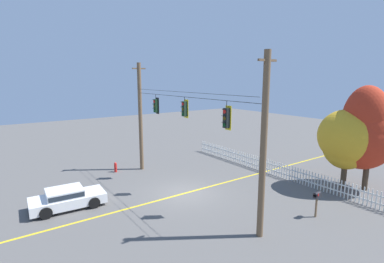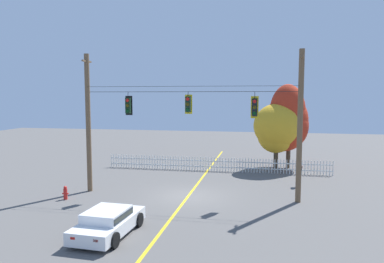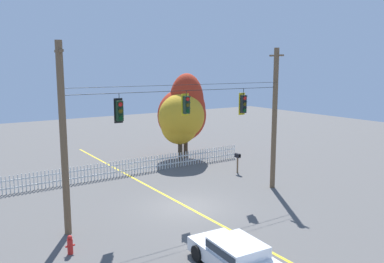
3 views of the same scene
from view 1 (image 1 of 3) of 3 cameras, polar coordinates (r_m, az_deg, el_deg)
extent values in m
plane|color=#565451|center=(19.24, -1.39, -11.98)|extent=(80.00, 80.00, 0.00)
cube|color=gold|center=(19.24, -1.39, -11.97)|extent=(0.16, 36.00, 0.01)
cylinder|color=brown|center=(23.52, -10.05, 2.71)|extent=(0.30, 0.30, 8.51)
cylinder|color=brown|center=(13.39, 13.78, -3.12)|extent=(0.30, 0.30, 8.51)
cube|color=brown|center=(23.33, -10.35, 12.02)|extent=(0.10, 1.10, 0.10)
cube|color=brown|center=(13.06, 14.51, 13.35)|extent=(0.10, 1.10, 0.10)
cylinder|color=black|center=(17.84, -1.48, 6.78)|extent=(12.43, 0.02, 0.02)
cylinder|color=black|center=(17.69, -2.16, 7.75)|extent=(12.43, 0.02, 0.02)
cylinder|color=black|center=(21.01, -7.12, 6.76)|extent=(0.03, 0.03, 0.35)
cube|color=black|center=(21.12, -6.77, 5.03)|extent=(0.43, 0.02, 1.17)
cube|color=black|center=(21.06, -7.08, 5.01)|extent=(0.30, 0.24, 0.94)
cylinder|color=red|center=(20.97, -7.42, 5.84)|extent=(0.20, 0.03, 0.20)
cube|color=black|center=(20.94, -7.54, 6.14)|extent=(0.22, 0.12, 0.06)
cylinder|color=#463B09|center=(21.00, -7.40, 4.98)|extent=(0.20, 0.03, 0.20)
cube|color=black|center=(20.96, -7.52, 5.29)|extent=(0.22, 0.12, 0.06)
cylinder|color=#073513|center=(21.03, -7.38, 4.13)|extent=(0.20, 0.03, 0.20)
cube|color=black|center=(20.99, -7.50, 4.44)|extent=(0.22, 0.12, 0.06)
cylinder|color=black|center=(17.85, -1.49, 6.35)|extent=(0.03, 0.03, 0.27)
cube|color=yellow|center=(17.98, -1.13, 4.48)|extent=(0.43, 0.02, 1.13)
cube|color=#1E3323|center=(17.90, -1.48, 4.46)|extent=(0.30, 0.24, 0.91)
cylinder|color=red|center=(17.80, -1.84, 5.40)|extent=(0.20, 0.03, 0.20)
cube|color=#1E3323|center=(17.77, -1.97, 5.76)|extent=(0.22, 0.12, 0.06)
cylinder|color=#463B09|center=(17.83, -1.84, 4.43)|extent=(0.20, 0.03, 0.20)
cube|color=#1E3323|center=(17.79, -1.96, 4.79)|extent=(0.22, 0.12, 0.06)
cylinder|color=#073513|center=(17.86, -1.83, 3.46)|extent=(0.20, 0.03, 0.20)
cube|color=#1E3323|center=(17.83, -1.96, 3.82)|extent=(0.22, 0.12, 0.06)
cylinder|color=black|center=(14.84, 6.80, 5.28)|extent=(0.03, 0.03, 0.37)
cube|color=yellow|center=(15.00, 7.11, 2.66)|extent=(0.43, 0.02, 1.26)
cube|color=black|center=(14.91, 6.74, 2.62)|extent=(0.30, 0.24, 1.01)
cylinder|color=red|center=(14.78, 6.38, 3.88)|extent=(0.20, 0.03, 0.20)
cube|color=black|center=(14.74, 6.25, 4.32)|extent=(0.22, 0.12, 0.06)
cylinder|color=#463B09|center=(14.82, 6.35, 2.59)|extent=(0.20, 0.03, 0.20)
cube|color=black|center=(14.78, 6.23, 3.01)|extent=(0.22, 0.12, 0.06)
cylinder|color=#073513|center=(14.87, 6.33, 1.30)|extent=(0.20, 0.03, 0.20)
cube|color=black|center=(14.83, 6.20, 1.72)|extent=(0.22, 0.12, 0.06)
cube|color=silver|center=(29.65, 2.00, -2.86)|extent=(0.06, 0.04, 1.10)
cube|color=silver|center=(29.47, 2.27, -2.94)|extent=(0.06, 0.04, 1.10)
cube|color=silver|center=(29.30, 2.53, -3.02)|extent=(0.06, 0.04, 1.10)
cube|color=silver|center=(29.13, 2.80, -3.10)|extent=(0.06, 0.04, 1.10)
cube|color=silver|center=(28.96, 3.07, -3.19)|extent=(0.06, 0.04, 1.10)
cube|color=silver|center=(28.79, 3.35, -3.27)|extent=(0.06, 0.04, 1.10)
cube|color=silver|center=(28.62, 3.63, -3.36)|extent=(0.06, 0.04, 1.10)
cube|color=silver|center=(28.45, 3.91, -3.44)|extent=(0.06, 0.04, 1.10)
cube|color=silver|center=(28.29, 4.20, -3.53)|extent=(0.06, 0.04, 1.10)
cube|color=silver|center=(28.12, 4.49, -3.62)|extent=(0.06, 0.04, 1.10)
cube|color=silver|center=(27.95, 4.78, -3.70)|extent=(0.06, 0.04, 1.10)
cube|color=silver|center=(27.79, 5.08, -3.79)|extent=(0.06, 0.04, 1.10)
cube|color=silver|center=(27.62, 5.38, -3.88)|extent=(0.06, 0.04, 1.10)
cube|color=silver|center=(27.46, 5.68, -3.98)|extent=(0.06, 0.04, 1.10)
cube|color=silver|center=(27.30, 5.99, -4.07)|extent=(0.06, 0.04, 1.10)
cube|color=silver|center=(27.14, 6.30, -4.16)|extent=(0.06, 0.04, 1.10)
cube|color=silver|center=(26.97, 6.61, -4.25)|extent=(0.06, 0.04, 1.10)
cube|color=silver|center=(26.81, 6.93, -4.35)|extent=(0.06, 0.04, 1.10)
cube|color=silver|center=(26.66, 7.25, -4.45)|extent=(0.06, 0.04, 1.10)
cube|color=silver|center=(26.50, 7.58, -4.54)|extent=(0.06, 0.04, 1.10)
cube|color=silver|center=(26.34, 7.91, -4.64)|extent=(0.06, 0.04, 1.10)
cube|color=silver|center=(26.18, 8.24, -4.74)|extent=(0.06, 0.04, 1.10)
cube|color=silver|center=(26.03, 8.58, -4.84)|extent=(0.06, 0.04, 1.10)
cube|color=silver|center=(25.87, 8.93, -4.94)|extent=(0.06, 0.04, 1.10)
cube|color=silver|center=(25.72, 9.27, -5.05)|extent=(0.06, 0.04, 1.10)
cube|color=silver|center=(25.57, 9.62, -5.15)|extent=(0.06, 0.04, 1.10)
cube|color=silver|center=(25.42, 9.98, -5.25)|extent=(0.06, 0.04, 1.10)
cube|color=silver|center=(25.27, 10.34, -5.36)|extent=(0.06, 0.04, 1.10)
cube|color=silver|center=(25.12, 10.70, -5.47)|extent=(0.06, 0.04, 1.10)
cube|color=silver|center=(24.97, 11.07, -5.57)|extent=(0.06, 0.04, 1.10)
cube|color=silver|center=(24.82, 11.44, -5.68)|extent=(0.06, 0.04, 1.10)
cube|color=silver|center=(24.68, 11.82, -5.79)|extent=(0.06, 0.04, 1.10)
cube|color=silver|center=(24.53, 12.21, -5.90)|extent=(0.06, 0.04, 1.10)
cube|color=silver|center=(24.39, 12.59, -6.01)|extent=(0.06, 0.04, 1.10)
cube|color=silver|center=(24.25, 12.98, -6.13)|extent=(0.06, 0.04, 1.10)
cube|color=silver|center=(24.11, 13.38, -6.24)|extent=(0.06, 0.04, 1.10)
cube|color=silver|center=(23.97, 13.78, -6.36)|extent=(0.06, 0.04, 1.10)
cube|color=silver|center=(23.83, 14.19, -6.47)|extent=(0.06, 0.04, 1.10)
cube|color=silver|center=(23.69, 14.60, -6.59)|extent=(0.06, 0.04, 1.10)
cube|color=silver|center=(23.55, 15.02, -6.71)|extent=(0.06, 0.04, 1.10)
cube|color=silver|center=(23.42, 15.44, -6.83)|extent=(0.06, 0.04, 1.10)
cube|color=silver|center=(23.29, 15.86, -6.95)|extent=(0.06, 0.04, 1.10)
cube|color=silver|center=(23.16, 16.29, -7.07)|extent=(0.06, 0.04, 1.10)
cube|color=silver|center=(23.03, 16.73, -7.19)|extent=(0.06, 0.04, 1.10)
cube|color=silver|center=(22.90, 17.17, -7.31)|extent=(0.06, 0.04, 1.10)
cube|color=silver|center=(22.77, 17.62, -7.43)|extent=(0.06, 0.04, 1.10)
cube|color=silver|center=(22.64, 18.07, -7.56)|extent=(0.06, 0.04, 1.10)
cube|color=silver|center=(22.52, 18.53, -7.69)|extent=(0.06, 0.04, 1.10)
cube|color=silver|center=(22.40, 18.99, -7.81)|extent=(0.06, 0.04, 1.10)
cube|color=silver|center=(22.27, 19.46, -7.94)|extent=(0.06, 0.04, 1.10)
cube|color=silver|center=(22.15, 19.93, -8.07)|extent=(0.06, 0.04, 1.10)
cube|color=silver|center=(22.04, 20.41, -8.20)|extent=(0.06, 0.04, 1.10)
cube|color=silver|center=(21.92, 20.90, -8.33)|extent=(0.06, 0.04, 1.10)
cube|color=silver|center=(21.81, 21.39, -8.46)|extent=(0.06, 0.04, 1.10)
cube|color=silver|center=(21.69, 21.88, -8.59)|extent=(0.06, 0.04, 1.10)
cube|color=silver|center=(21.58, 22.38, -8.72)|extent=(0.06, 0.04, 1.10)
cube|color=silver|center=(21.47, 22.89, -8.85)|extent=(0.06, 0.04, 1.10)
cube|color=silver|center=(21.36, 23.40, -8.99)|extent=(0.06, 0.04, 1.10)
cube|color=silver|center=(21.26, 23.92, -9.12)|extent=(0.06, 0.04, 1.10)
cube|color=silver|center=(21.15, 24.44, -9.26)|extent=(0.06, 0.04, 1.10)
cube|color=silver|center=(21.05, 24.97, -9.39)|extent=(0.06, 0.04, 1.10)
cube|color=silver|center=(20.95, 25.50, -9.53)|extent=(0.06, 0.04, 1.10)
cube|color=silver|center=(20.85, 26.04, -9.66)|extent=(0.06, 0.04, 1.10)
cube|color=silver|center=(20.75, 26.59, -9.80)|extent=(0.06, 0.04, 1.10)
cube|color=silver|center=(20.66, 27.14, -9.94)|extent=(0.06, 0.04, 1.10)
cube|color=silver|center=(20.57, 27.69, -10.07)|extent=(0.06, 0.04, 1.10)
cube|color=silver|center=(20.48, 28.26, -10.21)|extent=(0.06, 0.04, 1.10)
cube|color=silver|center=(20.39, 28.82, -10.35)|extent=(0.06, 0.04, 1.10)
cube|color=silver|center=(20.30, 29.39, -10.49)|extent=(0.06, 0.04, 1.10)
cube|color=silver|center=(20.22, 29.97, -10.63)|extent=(0.06, 0.04, 1.10)
cube|color=silver|center=(20.13, 30.56, -10.77)|extent=(0.06, 0.04, 1.10)
cube|color=silver|center=(20.05, 31.14, -10.90)|extent=(0.06, 0.04, 1.10)
cube|color=silver|center=(19.98, 31.74, -11.04)|extent=(0.06, 0.04, 1.10)
cube|color=silver|center=(19.90, 32.34, -11.18)|extent=(0.06, 0.04, 1.10)
cube|color=silver|center=(19.83, 32.94, -11.32)|extent=(0.06, 0.04, 1.10)
cube|color=silver|center=(23.57, 15.25, -7.26)|extent=(17.64, 0.03, 0.08)
cube|color=silver|center=(23.44, 15.30, -6.19)|extent=(17.64, 0.03, 0.08)
cylinder|color=#473828|center=(22.32, 27.55, -7.26)|extent=(0.36, 0.36, 2.03)
ellipsoid|color=gold|center=(21.91, 27.91, -2.54)|extent=(2.99, 2.87, 3.09)
ellipsoid|color=gold|center=(21.58, 28.00, -0.88)|extent=(3.74, 3.22, 3.58)
cylinder|color=#473828|center=(22.58, 30.85, -7.02)|extent=(0.35, 0.35, 2.28)
ellipsoid|color=#B22D19|center=(22.10, 30.26, -0.93)|extent=(3.98, 3.82, 4.25)
ellipsoid|color=#B22D19|center=(21.82, 31.14, 0.01)|extent=(3.16, 3.09, 4.06)
ellipsoid|color=#B22D19|center=(21.54, 30.78, 1.75)|extent=(2.85, 2.46, 4.53)
cube|color=white|center=(18.55, -23.06, -12.22)|extent=(2.01, 4.11, 0.55)
cube|color=white|center=(18.35, -23.64, -10.88)|extent=(1.67, 2.01, 0.42)
cube|color=#232D38|center=(18.35, -23.64, -10.88)|extent=(1.70, 1.94, 0.27)
cylinder|color=black|center=(19.60, -19.80, -11.19)|extent=(0.22, 0.65, 0.64)
cylinder|color=black|center=(17.98, -18.56, -13.09)|extent=(0.22, 0.65, 0.64)
cylinder|color=black|center=(19.31, -27.18, -12.07)|extent=(0.22, 0.65, 0.64)
cylinder|color=black|center=(17.67, -26.65, -14.11)|extent=(0.22, 0.65, 0.64)
cube|color=white|center=(19.30, -17.40, -10.65)|extent=(0.20, 0.05, 0.10)
cube|color=white|center=(18.42, -16.61, -11.64)|extent=(0.20, 0.05, 0.10)
cube|color=red|center=(18.83, -29.42, -12.08)|extent=(0.20, 0.05, 0.10)
cube|color=red|center=(17.92, -29.26, -13.19)|extent=(0.20, 0.05, 0.10)
cylinder|color=red|center=(24.05, -14.71, -6.94)|extent=(0.22, 0.22, 0.62)
sphere|color=red|center=(23.94, -14.75, -6.07)|extent=(0.20, 0.20, 0.20)
cylinder|color=red|center=(24.17, -14.84, -6.77)|extent=(0.08, 0.08, 0.08)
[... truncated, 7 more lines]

